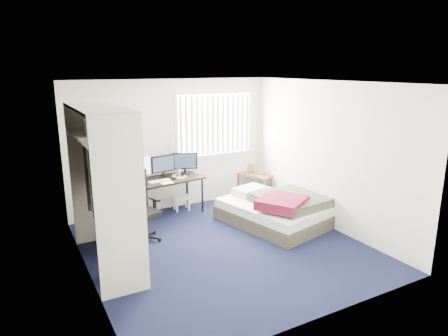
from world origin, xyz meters
name	(u,v)px	position (x,y,z in m)	size (l,w,h in m)	color
ground	(224,247)	(0.00, 0.00, 0.00)	(4.20, 4.20, 0.00)	black
room_shell	(224,152)	(0.00, 0.00, 1.51)	(4.20, 4.20, 4.20)	silver
window_assembly	(215,124)	(0.90, 2.04, 1.60)	(1.72, 0.09, 1.32)	white
closet	(105,172)	(-1.67, 0.27, 1.35)	(0.64, 1.84, 2.22)	beige
desk	(164,177)	(-0.32, 1.76, 0.74)	(1.51, 0.87, 1.17)	black
office_chair	(140,213)	(-1.04, 0.92, 0.44)	(0.66, 0.66, 1.14)	black
footstool	(182,200)	(0.06, 1.85, 0.21)	(0.35, 0.29, 0.27)	white
nightstand	(255,177)	(1.75, 1.85, 0.45)	(0.64, 0.84, 0.70)	brown
bed	(276,209)	(1.27, 0.40, 0.26)	(1.69, 2.03, 0.60)	#433C30
pine_box	(120,266)	(-1.65, -0.14, 0.15)	(0.39, 0.30, 0.30)	tan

